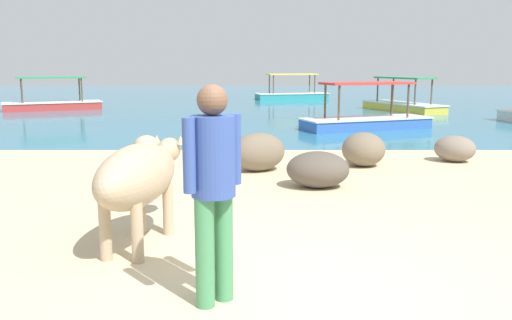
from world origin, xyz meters
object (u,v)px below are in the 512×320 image
at_px(cow, 142,175).
at_px(boat_blue, 368,119).
at_px(boat_yellow, 405,104).
at_px(boat_red, 55,103).
at_px(boat_teal, 294,94).
at_px(person_standing, 216,179).

xyz_separation_m(cow, boat_blue, (4.18, 9.73, -0.45)).
relative_size(cow, boat_yellow, 0.50).
relative_size(cow, boat_red, 0.50).
bearing_deg(boat_yellow, boat_teal, 3.99).
bearing_deg(boat_teal, cow, 68.38).
height_order(cow, person_standing, person_standing).
height_order(person_standing, boat_teal, person_standing).
relative_size(boat_red, boat_teal, 0.99).
bearing_deg(boat_blue, boat_yellow, 45.16).
bearing_deg(boat_teal, boat_yellow, 104.85).
xyz_separation_m(person_standing, boat_blue, (3.36, 11.04, -0.70)).
height_order(boat_red, boat_teal, same).
bearing_deg(boat_blue, boat_red, 129.78).
distance_m(cow, boat_red, 17.40).
relative_size(cow, boat_blue, 0.50).
xyz_separation_m(boat_blue, boat_yellow, (2.56, 5.70, 0.00)).
xyz_separation_m(boat_red, boat_yellow, (13.59, -0.56, 0.00)).
xyz_separation_m(person_standing, boat_yellow, (5.92, 16.73, -0.70)).
bearing_deg(cow, boat_blue, -13.14).
relative_size(boat_teal, boat_yellow, 1.01).
height_order(cow, boat_blue, boat_blue).
xyz_separation_m(boat_blue, boat_teal, (-1.23, 12.55, 0.00)).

